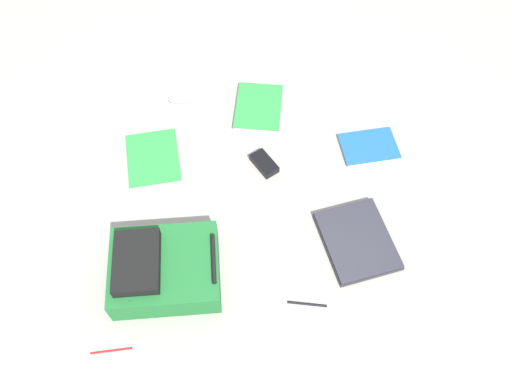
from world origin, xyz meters
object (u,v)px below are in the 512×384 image
at_px(book_comic, 369,147).
at_px(backpack, 163,269).
at_px(laptop, 357,241).
at_px(book_blue, 259,107).
at_px(power_brick, 264,164).
at_px(book_red, 153,158).
at_px(pen_black, 307,304).
at_px(pen_blue, 111,350).
at_px(computer_mouse, 180,98).

bearing_deg(book_comic, backpack, -53.37).
bearing_deg(backpack, laptop, 101.85).
distance_m(book_blue, book_comic, 0.52).
bearing_deg(backpack, power_brick, 144.22).
distance_m(book_red, book_comic, 0.93).
distance_m(laptop, book_blue, 0.77).
bearing_deg(power_brick, pen_black, 14.76).
height_order(backpack, laptop, backpack).
bearing_deg(laptop, book_comic, 168.75).
bearing_deg(power_brick, book_red, -93.16).
relative_size(backpack, pen_blue, 2.88).
bearing_deg(book_comic, laptop, -11.25).
xyz_separation_m(laptop, book_red, (-0.38, -0.83, -0.01)).
height_order(laptop, pen_black, laptop).
xyz_separation_m(book_red, pen_black, (0.63, 0.63, -0.00)).
bearing_deg(computer_mouse, pen_black, 17.85).
xyz_separation_m(backpack, book_blue, (-0.82, 0.34, -0.06)).
bearing_deg(power_brick, computer_mouse, -132.83).
bearing_deg(book_red, book_comic, 94.57).
xyz_separation_m(book_comic, power_brick, (0.10, -0.45, 0.01)).
distance_m(backpack, book_comic, 1.02).
distance_m(backpack, computer_mouse, 0.87).
xyz_separation_m(laptop, pen_blue, (0.43, -0.88, -0.01)).
relative_size(book_blue, book_red, 0.91).
relative_size(computer_mouse, power_brick, 0.84).
bearing_deg(laptop, book_red, -114.56).
xyz_separation_m(laptop, book_blue, (-0.67, -0.39, -0.01)).
height_order(backpack, pen_blue, backpack).
bearing_deg(book_red, backpack, 11.38).
xyz_separation_m(book_blue, book_red, (0.29, -0.45, -0.00)).
relative_size(backpack, book_blue, 1.46).
height_order(book_blue, book_comic, book_blue).
xyz_separation_m(computer_mouse, pen_black, (0.97, 0.55, -0.01)).
bearing_deg(computer_mouse, pen_blue, -18.50).
xyz_separation_m(book_blue, book_comic, (0.21, 0.48, -0.00)).
distance_m(computer_mouse, pen_black, 1.11).
bearing_deg(backpack, pen_blue, -29.85).
distance_m(laptop, power_brick, 0.51).
bearing_deg(pen_blue, book_comic, 132.18).
xyz_separation_m(backpack, pen_blue, (0.28, -0.16, -0.07)).
height_order(laptop, book_comic, laptop).
distance_m(book_blue, power_brick, 0.31).
bearing_deg(laptop, backpack, -78.15).
relative_size(book_blue, computer_mouse, 2.68).
relative_size(backpack, power_brick, 3.30).
distance_m(book_comic, computer_mouse, 0.88).
distance_m(computer_mouse, pen_blue, 1.15).
relative_size(backpack, laptop, 1.11).
height_order(book_red, power_brick, power_brick).
bearing_deg(computer_mouse, book_blue, 70.69).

